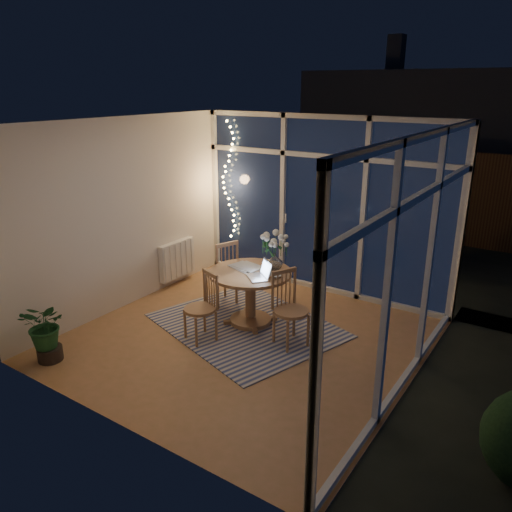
% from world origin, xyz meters
% --- Properties ---
extents(floor, '(4.00, 4.00, 0.00)m').
position_xyz_m(floor, '(0.00, 0.00, 0.00)').
color(floor, '#9B7244').
rests_on(floor, ground).
extents(ceiling, '(4.00, 4.00, 0.00)m').
position_xyz_m(ceiling, '(0.00, 0.00, 2.60)').
color(ceiling, white).
rests_on(ceiling, wall_back).
extents(wall_back, '(4.00, 0.04, 2.60)m').
position_xyz_m(wall_back, '(0.00, 2.00, 1.30)').
color(wall_back, silver).
rests_on(wall_back, floor).
extents(wall_front, '(4.00, 0.04, 2.60)m').
position_xyz_m(wall_front, '(0.00, -2.00, 1.30)').
color(wall_front, silver).
rests_on(wall_front, floor).
extents(wall_left, '(0.04, 4.00, 2.60)m').
position_xyz_m(wall_left, '(-2.00, 0.00, 1.30)').
color(wall_left, silver).
rests_on(wall_left, floor).
extents(wall_right, '(0.04, 4.00, 2.60)m').
position_xyz_m(wall_right, '(2.00, 0.00, 1.30)').
color(wall_right, silver).
rests_on(wall_right, floor).
extents(window_wall_back, '(4.00, 0.10, 2.60)m').
position_xyz_m(window_wall_back, '(0.00, 1.96, 1.30)').
color(window_wall_back, silver).
rests_on(window_wall_back, floor).
extents(window_wall_right, '(0.10, 4.00, 2.60)m').
position_xyz_m(window_wall_right, '(1.96, 0.00, 1.30)').
color(window_wall_right, silver).
rests_on(window_wall_right, floor).
extents(radiator, '(0.10, 0.70, 0.58)m').
position_xyz_m(radiator, '(-1.94, 0.90, 0.40)').
color(radiator, white).
rests_on(radiator, wall_left).
extents(fairy_lights, '(0.24, 0.10, 1.85)m').
position_xyz_m(fairy_lights, '(-1.65, 1.88, 1.52)').
color(fairy_lights, '#FFCF66').
rests_on(fairy_lights, window_wall_back).
extents(garden_patio, '(12.00, 6.00, 0.10)m').
position_xyz_m(garden_patio, '(0.50, 5.00, -0.06)').
color(garden_patio, black).
rests_on(garden_patio, ground).
extents(garden_fence, '(11.00, 0.08, 1.80)m').
position_xyz_m(garden_fence, '(0.00, 5.50, 0.90)').
color(garden_fence, '#331C12').
rests_on(garden_fence, ground).
extents(neighbour_roof, '(7.00, 3.00, 2.20)m').
position_xyz_m(neighbour_roof, '(0.30, 8.50, 2.20)').
color(neighbour_roof, '#2F3239').
rests_on(neighbour_roof, ground).
extents(garden_shrubs, '(0.90, 0.90, 0.90)m').
position_xyz_m(garden_shrubs, '(-0.80, 3.40, 0.45)').
color(garden_shrubs, black).
rests_on(garden_shrubs, ground).
extents(rug, '(2.67, 2.38, 0.01)m').
position_xyz_m(rug, '(-0.20, 0.29, 0.01)').
color(rug, beige).
rests_on(rug, floor).
extents(dining_table, '(1.34, 1.34, 0.73)m').
position_xyz_m(dining_table, '(-0.20, 0.39, 0.36)').
color(dining_table, '#9C7546').
rests_on(dining_table, floor).
extents(chair_left, '(0.58, 0.58, 0.97)m').
position_xyz_m(chair_left, '(-0.91, 0.69, 0.49)').
color(chair_left, '#9C7546').
rests_on(chair_left, floor).
extents(chair_right, '(0.58, 0.58, 0.94)m').
position_xyz_m(chair_right, '(0.53, 0.18, 0.47)').
color(chair_right, '#9C7546').
rests_on(chair_right, floor).
extents(chair_front, '(0.52, 0.52, 0.88)m').
position_xyz_m(chair_front, '(-0.45, -0.33, 0.44)').
color(chair_front, '#9C7546').
rests_on(chair_front, floor).
extents(laptop, '(0.41, 0.41, 0.23)m').
position_xyz_m(laptop, '(-0.00, 0.26, 0.84)').
color(laptop, silver).
rests_on(laptop, dining_table).
extents(flower_vase, '(0.25, 0.25, 0.21)m').
position_xyz_m(flower_vase, '(0.01, 0.63, 0.83)').
color(flower_vase, silver).
rests_on(flower_vase, dining_table).
extents(bowl, '(0.19, 0.19, 0.04)m').
position_xyz_m(bowl, '(0.17, 0.40, 0.75)').
color(bowl, white).
rests_on(bowl, dining_table).
extents(newspapers, '(0.42, 0.36, 0.02)m').
position_xyz_m(newspapers, '(-0.33, 0.50, 0.74)').
color(newspapers, silver).
rests_on(newspapers, dining_table).
extents(phone, '(0.12, 0.07, 0.01)m').
position_xyz_m(phone, '(-0.16, 0.36, 0.73)').
color(phone, black).
rests_on(phone, dining_table).
extents(potted_plant, '(0.65, 0.60, 0.76)m').
position_xyz_m(potted_plant, '(-1.57, -1.65, 0.38)').
color(potted_plant, '#194822').
rests_on(potted_plant, floor).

